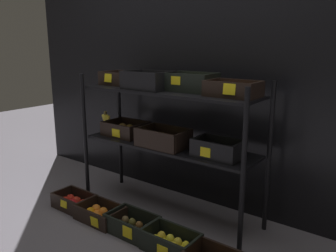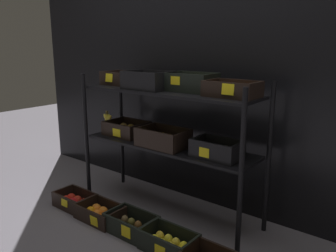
{
  "view_description": "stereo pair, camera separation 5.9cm",
  "coord_description": "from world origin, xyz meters",
  "px_view_note": "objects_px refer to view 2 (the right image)",
  "views": [
    {
      "loc": [
        1.5,
        -1.99,
        1.29
      ],
      "look_at": [
        0.0,
        0.0,
        0.69
      ],
      "focal_mm": 37.09,
      "sensor_mm": 36.0,
      "label": 1
    },
    {
      "loc": [
        1.55,
        -1.95,
        1.29
      ],
      "look_at": [
        0.0,
        0.0,
        0.69
      ],
      "focal_mm": 37.09,
      "sensor_mm": 36.0,
      "label": 2
    }
  ],
  "objects_px": {
    "display_rack": "(167,116)",
    "crate_ground_apple_red": "(75,201)",
    "crate_ground_orange": "(100,213)",
    "crate_ground_lemon": "(169,244)",
    "crate_ground_kiwi": "(131,225)"
  },
  "relations": [
    {
      "from": "crate_ground_orange",
      "to": "crate_ground_kiwi",
      "type": "xyz_separation_m",
      "value": [
        0.31,
        0.01,
        0.0
      ]
    },
    {
      "from": "crate_ground_apple_red",
      "to": "crate_ground_kiwi",
      "type": "relative_size",
      "value": 0.94
    },
    {
      "from": "crate_ground_lemon",
      "to": "crate_ground_orange",
      "type": "bearing_deg",
      "value": 179.49
    },
    {
      "from": "crate_ground_lemon",
      "to": "crate_ground_apple_red",
      "type": "bearing_deg",
      "value": 179.26
    },
    {
      "from": "display_rack",
      "to": "crate_ground_orange",
      "type": "xyz_separation_m",
      "value": [
        -0.32,
        -0.41,
        -0.72
      ]
    },
    {
      "from": "crate_ground_orange",
      "to": "crate_ground_kiwi",
      "type": "relative_size",
      "value": 1.01
    },
    {
      "from": "crate_ground_apple_red",
      "to": "crate_ground_orange",
      "type": "bearing_deg",
      "value": -1.22
    },
    {
      "from": "crate_ground_apple_red",
      "to": "crate_ground_kiwi",
      "type": "distance_m",
      "value": 0.62
    },
    {
      "from": "crate_ground_kiwi",
      "to": "crate_ground_lemon",
      "type": "bearing_deg",
      "value": -2.84
    },
    {
      "from": "display_rack",
      "to": "crate_ground_apple_red",
      "type": "relative_size",
      "value": 4.61
    },
    {
      "from": "crate_ground_orange",
      "to": "display_rack",
      "type": "bearing_deg",
      "value": 52.23
    },
    {
      "from": "display_rack",
      "to": "crate_ground_apple_red",
      "type": "bearing_deg",
      "value": -147.51
    },
    {
      "from": "crate_ground_apple_red",
      "to": "crate_ground_lemon",
      "type": "height_order",
      "value": "crate_ground_lemon"
    },
    {
      "from": "crate_ground_apple_red",
      "to": "crate_ground_kiwi",
      "type": "bearing_deg",
      "value": 0.43
    },
    {
      "from": "crate_ground_apple_red",
      "to": "crate_ground_orange",
      "type": "relative_size",
      "value": 0.93
    }
  ]
}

